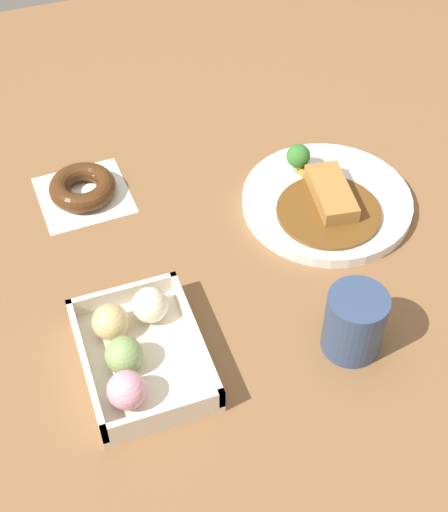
# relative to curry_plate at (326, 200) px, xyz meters

# --- Properties ---
(ground_plane) EXTENTS (1.60, 1.60, 0.00)m
(ground_plane) POSITION_rel_curry_plate_xyz_m (0.03, -0.16, -0.01)
(ground_plane) COLOR brown
(curry_plate) EXTENTS (0.26, 0.26, 0.07)m
(curry_plate) POSITION_rel_curry_plate_xyz_m (0.00, 0.00, 0.00)
(curry_plate) COLOR white
(curry_plate) RESTS_ON ground_plane
(donut_box) EXTENTS (0.20, 0.15, 0.06)m
(donut_box) POSITION_rel_curry_plate_xyz_m (0.18, -0.35, 0.01)
(donut_box) COLOR beige
(donut_box) RESTS_ON ground_plane
(chocolate_ring_donut) EXTENTS (0.14, 0.14, 0.03)m
(chocolate_ring_donut) POSITION_rel_curry_plate_xyz_m (-0.15, -0.35, 0.00)
(chocolate_ring_donut) COLOR white
(chocolate_ring_donut) RESTS_ON ground_plane
(coffee_mug) EXTENTS (0.08, 0.08, 0.10)m
(coffee_mug) POSITION_rel_curry_plate_xyz_m (0.25, -0.08, 0.03)
(coffee_mug) COLOR #33476B
(coffee_mug) RESTS_ON ground_plane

